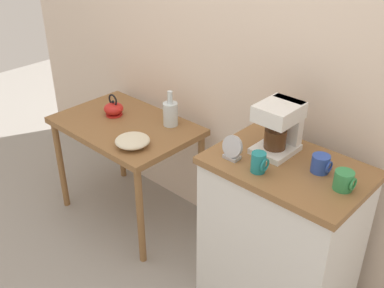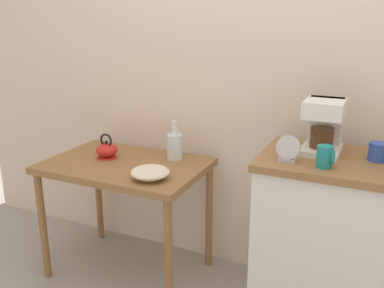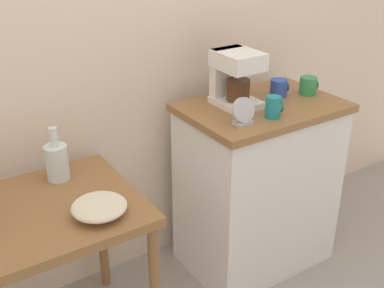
# 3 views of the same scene
# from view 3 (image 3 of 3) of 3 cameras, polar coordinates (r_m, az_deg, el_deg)

# --- Properties ---
(wooden_table) EXTENTS (0.93, 0.62, 0.72)m
(wooden_table) POSITION_cam_3_polar(r_m,az_deg,el_deg) (1.98, -19.51, -10.07)
(wooden_table) COLOR olive
(wooden_table) RESTS_ON ground_plane
(kitchen_counter) EXTENTS (0.76, 0.52, 0.90)m
(kitchen_counter) POSITION_cam_3_polar(r_m,az_deg,el_deg) (2.56, 7.61, -4.83)
(kitchen_counter) COLOR white
(kitchen_counter) RESTS_ON ground_plane
(bowl_stoneware) EXTENTS (0.21, 0.21, 0.06)m
(bowl_stoneware) POSITION_cam_3_polar(r_m,az_deg,el_deg) (1.84, -10.79, -7.23)
(bowl_stoneware) COLOR beige
(bowl_stoneware) RESTS_ON wooden_table
(glass_carafe_vase) EXTENTS (0.10, 0.10, 0.23)m
(glass_carafe_vase) POSITION_cam_3_polar(r_m,az_deg,el_deg) (2.10, -15.52, -1.92)
(glass_carafe_vase) COLOR silver
(glass_carafe_vase) RESTS_ON wooden_table
(coffee_maker) EXTENTS (0.18, 0.22, 0.26)m
(coffee_maker) POSITION_cam_3_polar(r_m,az_deg,el_deg) (2.30, 4.98, 7.98)
(coffee_maker) COLOR white
(coffee_maker) RESTS_ON kitchen_counter
(mug_tall_green) EXTENTS (0.09, 0.08, 0.09)m
(mug_tall_green) POSITION_cam_3_polar(r_m,az_deg,el_deg) (2.53, 13.42, 6.66)
(mug_tall_green) COLOR #338C4C
(mug_tall_green) RESTS_ON kitchen_counter
(mug_blue) EXTENTS (0.09, 0.08, 0.09)m
(mug_blue) POSITION_cam_3_polar(r_m,az_deg,el_deg) (2.47, 10.11, 6.47)
(mug_blue) COLOR #2D4CAD
(mug_blue) RESTS_ON kitchen_counter
(mug_dark_teal) EXTENTS (0.08, 0.07, 0.10)m
(mug_dark_teal) POSITION_cam_3_polar(r_m,az_deg,el_deg) (2.20, 9.50, 4.29)
(mug_dark_teal) COLOR teal
(mug_dark_teal) RESTS_ON kitchen_counter
(table_clock) EXTENTS (0.11, 0.05, 0.12)m
(table_clock) POSITION_cam_3_polar(r_m,az_deg,el_deg) (2.10, 6.01, 3.64)
(table_clock) COLOR #B2B5BA
(table_clock) RESTS_ON kitchen_counter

